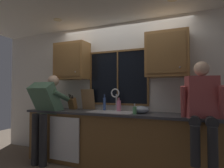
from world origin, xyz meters
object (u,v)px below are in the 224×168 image
Objects in this scene: person_standing at (45,108)px; bottle_green_glass at (119,105)px; cutting_board at (88,99)px; knife_block at (73,104)px; bottle_tall_clear at (104,103)px; person_sitting_on_counter at (202,104)px; mixing_bowl at (141,110)px; soap_dispenser at (135,110)px.

person_standing is 6.44× the size of bottle_green_glass.
cutting_board is 1.61× the size of bottle_green_glass.
bottle_tall_clear is at bearing 6.62° from knife_block.
knife_block is at bearing -160.20° from cutting_board.
person_sitting_on_counter is at bearing -18.29° from bottle_green_glass.
cutting_board is at bearing 166.46° from person_sitting_on_counter.
mixing_bowl is (1.39, -0.10, -0.05)m from knife_block.
knife_block reaches higher than bottle_green_glass.
soap_dispenser is at bearing -19.31° from cutting_board.
knife_block is 1.36m from soap_dispenser.
bottle_tall_clear is at bearing 153.45° from soap_dispenser.
person_standing is 0.52m from knife_block.
cutting_board is (0.28, 0.10, 0.08)m from knife_block.
cutting_board reaches higher than bottle_tall_clear.
bottle_tall_clear reaches higher than bottle_green_glass.
person_standing is 1.62m from soap_dispenser.
person_standing reaches higher than mixing_bowl.
soap_dispenser is at bearing -11.22° from knife_block.
person_standing reaches higher than bottle_green_glass.
mixing_bowl is (1.68, 0.33, 0.01)m from person_standing.
knife_block is 1.06× the size of bottle_tall_clear.
bottle_tall_clear is (0.65, 0.08, 0.02)m from knife_block.
knife_block is at bearing -176.04° from bottle_green_glass.
person_sitting_on_counter reaches higher than mixing_bowl.
soap_dispenser reaches higher than mixing_bowl.
soap_dispenser is at bearing -26.55° from bottle_tall_clear.
person_standing is 3.99× the size of cutting_board.
soap_dispenser is 0.51m from bottle_green_glass.
soap_dispenser is 0.54× the size of bottle_tall_clear.
person_standing reaches higher than soap_dispenser.
cutting_board is 0.66m from bottle_green_glass.
mixing_bowl is 0.83× the size of bottle_tall_clear.
person_sitting_on_counter reaches higher than bottle_tall_clear.
cutting_board reaches higher than soap_dispenser.
person_sitting_on_counter is 1.41m from bottle_green_glass.
person_standing is at bearing -174.18° from soap_dispenser.
person_sitting_on_counter is 3.19× the size of cutting_board.
person_standing is 1.25× the size of person_sitting_on_counter.
person_sitting_on_counter reaches higher than soap_dispenser.
person_standing reaches higher than bottle_tall_clear.
person_sitting_on_counter reaches higher than person_standing.
knife_block is 0.66m from bottle_tall_clear.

